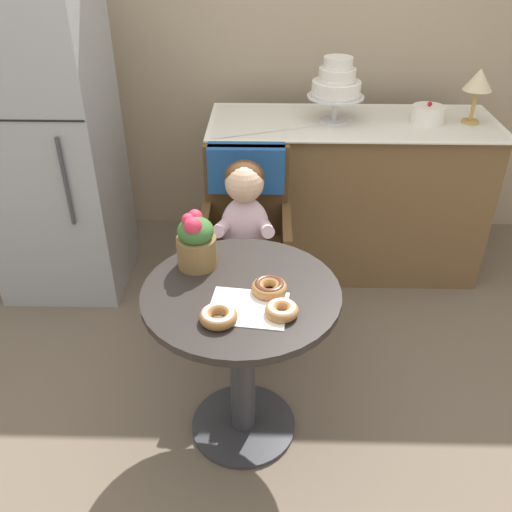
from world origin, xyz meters
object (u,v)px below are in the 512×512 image
cafe_table (242,335)px  table_lamp (479,82)px  donut_side (269,287)px  refrigerator (48,141)px  flower_vase (196,241)px  donut_mid (282,310)px  round_layer_cake (428,114)px  tiered_cake_stand (337,84)px  wicker_chair (246,216)px  seated_child (245,225)px  donut_front (218,316)px

cafe_table → table_lamp: (1.17, 1.29, 0.61)m
donut_side → refrigerator: refrigerator is taller
cafe_table → table_lamp: size_ratio=2.53×
flower_vase → refrigerator: refrigerator is taller
donut_mid → donut_side: donut_side is taller
round_layer_cake → flower_vase: bearing=-134.4°
flower_vase → tiered_cake_stand: tiered_cake_stand is taller
donut_mid → donut_side: size_ratio=0.90×
wicker_chair → refrigerator: (-1.04, 0.40, 0.21)m
tiered_cake_stand → table_lamp: size_ratio=1.17×
tiered_cake_stand → cafe_table: bearing=-108.7°
seated_child → donut_mid: size_ratio=6.38×
cafe_table → tiered_cake_stand: (0.44, 1.30, 0.59)m
seated_child → donut_mid: bearing=-77.4°
donut_side → table_lamp: bearing=50.7°
tiered_cake_stand → round_layer_cake: tiered_cake_stand is taller
cafe_table → donut_side: size_ratio=5.71×
cafe_table → flower_vase: bearing=137.3°
cafe_table → refrigerator: refrigerator is taller
flower_vase → donut_front: bearing=-72.4°
donut_side → flower_vase: flower_vase is taller
flower_vase → table_lamp: 1.77m
round_layer_cake → seated_child: bearing=-141.8°
seated_child → tiered_cake_stand: (0.45, 0.75, 0.42)m
donut_mid → refrigerator: refrigerator is taller
donut_mid → tiered_cake_stand: (0.30, 1.44, 0.36)m
donut_front → flower_vase: bearing=107.6°
cafe_table → donut_mid: 0.31m
round_layer_cake → donut_mid: bearing=-119.1°
donut_side → flower_vase: (-0.27, 0.17, 0.08)m
tiered_cake_stand → round_layer_cake: (0.50, -0.01, -0.16)m
donut_side → flower_vase: 0.33m
seated_child → round_layer_cake: bearing=38.2°
donut_front → table_lamp: table_lamp is taller
donut_front → wicker_chair: bearing=86.3°
wicker_chair → seated_child: bearing=-94.4°
seated_child → donut_mid: (0.15, -0.68, 0.07)m
round_layer_cake → refrigerator: size_ratio=0.10×
round_layer_cake → refrigerator: 2.00m
donut_mid → cafe_table: bearing=136.1°
cafe_table → donut_front: donut_front is taller
cafe_table → refrigerator: size_ratio=0.42×
wicker_chair → refrigerator: 1.13m
wicker_chair → tiered_cake_stand: tiered_cake_stand is taller
cafe_table → donut_front: (-0.07, -0.17, 0.24)m
cafe_table → wicker_chair: 0.71m
donut_side → cafe_table: bearing=173.2°
seated_child → cafe_table: bearing=-89.0°
seated_child → tiered_cake_stand: bearing=59.1°
refrigerator → flower_vase: bearing=-47.0°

